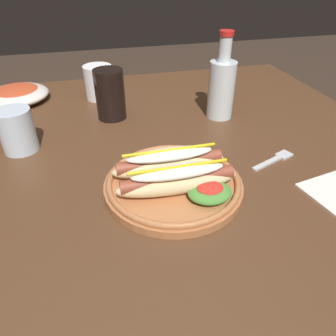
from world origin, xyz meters
TOP-DOWN VIEW (x-y plane):
  - ground_plane at (0.00, 0.00)m, footprint 8.00×8.00m
  - dining_table at (0.00, 0.00)m, footprint 1.22×1.07m
  - hot_dog_plate at (-0.00, -0.18)m, footprint 0.27×0.27m
  - fork at (0.25, -0.13)m, footprint 0.12×0.06m
  - soda_cup at (-0.08, 0.18)m, footprint 0.08×0.08m
  - water_cup at (-0.31, 0.06)m, footprint 0.08×0.08m
  - extra_cup at (-0.10, 0.34)m, footprint 0.09×0.09m
  - glass_bottle at (0.21, 0.12)m, footprint 0.07×0.07m
  - side_bowl at (-0.36, 0.37)m, footprint 0.19×0.19m

SIDE VIEW (x-z plane):
  - ground_plane at x=0.00m, z-range 0.00..0.00m
  - dining_table at x=0.00m, z-range 0.28..1.02m
  - fork at x=0.25m, z-range 0.74..0.74m
  - side_bowl at x=-0.36m, z-range 0.74..0.79m
  - hot_dog_plate at x=0.00m, z-range 0.73..0.80m
  - water_cup at x=-0.31m, z-range 0.74..0.84m
  - extra_cup at x=-0.10m, z-range 0.74..0.84m
  - soda_cup at x=-0.08m, z-range 0.74..0.88m
  - glass_bottle at x=0.21m, z-range 0.71..0.94m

